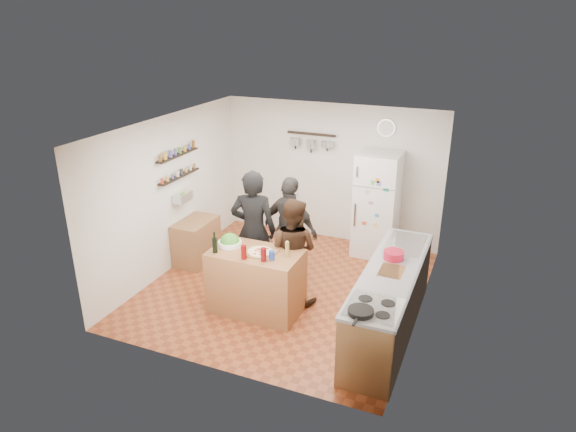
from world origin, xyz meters
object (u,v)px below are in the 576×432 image
at_px(person_center, 292,251).
at_px(red_bowl, 394,255).
at_px(salad_bowl, 230,243).
at_px(skillet, 361,312).
at_px(person_back, 290,229).
at_px(salt_canister, 272,255).
at_px(wine_bottle, 215,245).
at_px(pepper_mill, 287,250).
at_px(side_table, 196,241).
at_px(prep_island, 256,281).
at_px(counter_run, 389,302).
at_px(person_left, 254,231).
at_px(wall_clock, 386,128).
at_px(fridge, 377,204).

relative_size(person_center, red_bowl, 5.86).
height_order(salad_bowl, skillet, same).
bearing_deg(person_back, salt_canister, 115.90).
bearing_deg(wine_bottle, pepper_mill, 15.87).
distance_m(salt_canister, person_back, 1.23).
bearing_deg(side_table, skillet, -30.33).
distance_m(prep_island, skillet, 2.04).
xyz_separation_m(wine_bottle, person_back, (0.57, 1.30, -0.18)).
xyz_separation_m(pepper_mill, red_bowl, (1.33, 0.45, -0.02)).
height_order(counter_run, red_bowl, red_bowl).
distance_m(pepper_mill, person_back, 1.11).
distance_m(counter_run, red_bowl, 0.61).
bearing_deg(counter_run, wine_bottle, -170.10).
xyz_separation_m(prep_island, pepper_mill, (0.45, 0.05, 0.54)).
height_order(prep_island, person_back, person_back).
xyz_separation_m(prep_island, person_center, (0.35, 0.46, 0.33)).
bearing_deg(salad_bowl, skillet, -24.97).
bearing_deg(person_left, wine_bottle, 63.24).
bearing_deg(skillet, person_center, 134.28).
distance_m(salt_canister, person_left, 0.96).
xyz_separation_m(person_left, wall_clock, (1.41, 2.21, 1.22)).
xyz_separation_m(person_center, wall_clock, (0.73, 2.35, 1.36)).
relative_size(salad_bowl, person_center, 0.21).
relative_size(wine_bottle, red_bowl, 0.78).
bearing_deg(fridge, skillet, -79.30).
relative_size(prep_island, salad_bowl, 3.81).
distance_m(person_left, fridge, 2.35).
bearing_deg(salad_bowl, person_center, 28.15).
bearing_deg(side_table, person_left, -17.29).
relative_size(wine_bottle, skillet, 0.74).
relative_size(wine_bottle, wall_clock, 0.70).
bearing_deg(counter_run, person_center, 169.43).
distance_m(person_back, wall_clock, 2.40).
relative_size(pepper_mill, person_left, 0.10).
relative_size(salt_canister, wall_clock, 0.42).
bearing_deg(prep_island, wine_bottle, -156.25).
xyz_separation_m(person_left, person_center, (0.68, -0.14, -0.15)).
height_order(salad_bowl, red_bowl, red_bowl).
distance_m(wine_bottle, skillet, 2.35).
xyz_separation_m(counter_run, side_table, (-3.44, 0.82, -0.09)).
height_order(prep_island, person_center, person_center).
bearing_deg(skillet, wine_bottle, 161.84).
height_order(salt_canister, person_center, person_center).
bearing_deg(red_bowl, side_table, 171.58).
bearing_deg(person_back, person_left, 65.41).
height_order(prep_island, wine_bottle, wine_bottle).
bearing_deg(person_center, person_back, -63.39).
height_order(person_back, counter_run, person_back).
bearing_deg(salt_canister, person_left, 130.83).
bearing_deg(person_center, fridge, -107.69).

